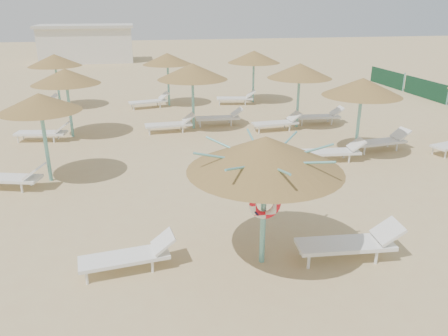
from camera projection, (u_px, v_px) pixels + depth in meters
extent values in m
plane|color=tan|center=(241.00, 255.00, 9.20)|extent=(120.00, 120.00, 0.00)
cylinder|color=#6BB9B3|center=(263.00, 212.00, 8.58)|extent=(0.11, 0.11, 2.24)
cone|color=olive|center=(265.00, 154.00, 8.15)|extent=(2.99, 2.99, 0.67)
cylinder|color=#6BB9B3|center=(265.00, 166.00, 8.24)|extent=(0.20, 0.20, 0.12)
cylinder|color=#6BB9B3|center=(300.00, 154.00, 8.29)|extent=(1.35, 0.04, 0.34)
cylinder|color=#6BB9B3|center=(282.00, 147.00, 8.70)|extent=(0.99, 0.99, 0.34)
cylinder|color=#6BB9B3|center=(256.00, 145.00, 8.79)|extent=(0.04, 1.35, 0.34)
cylinder|color=#6BB9B3|center=(234.00, 150.00, 8.52)|extent=(0.99, 0.99, 0.34)
cylinder|color=#6BB9B3|center=(229.00, 159.00, 8.04)|extent=(1.35, 0.04, 0.34)
cylinder|color=#6BB9B3|center=(247.00, 167.00, 7.63)|extent=(0.99, 0.99, 0.34)
cylinder|color=#6BB9B3|center=(277.00, 169.00, 7.54)|extent=(0.04, 1.35, 0.34)
cylinder|color=#6BB9B3|center=(299.00, 163.00, 7.81)|extent=(0.99, 0.99, 0.34)
torus|color=red|center=(265.00, 204.00, 8.40)|extent=(0.64, 0.15, 0.64)
cylinder|color=white|center=(87.00, 278.00, 8.20)|extent=(0.06, 0.06, 0.26)
cylinder|color=white|center=(86.00, 265.00, 8.60)|extent=(0.06, 0.06, 0.26)
cylinder|color=white|center=(152.00, 267.00, 8.56)|extent=(0.06, 0.06, 0.26)
cylinder|color=white|center=(149.00, 255.00, 8.97)|extent=(0.06, 0.06, 0.26)
cube|color=white|center=(124.00, 258.00, 8.56)|extent=(1.80, 0.78, 0.07)
cube|color=white|center=(163.00, 241.00, 8.71)|extent=(0.51, 0.60, 0.33)
cylinder|color=white|center=(309.00, 262.00, 8.68)|extent=(0.06, 0.06, 0.29)
cylinder|color=white|center=(301.00, 248.00, 9.17)|extent=(0.06, 0.06, 0.29)
cylinder|color=white|center=(376.00, 257.00, 8.84)|extent=(0.06, 0.06, 0.29)
cylinder|color=white|center=(365.00, 244.00, 9.32)|extent=(0.06, 0.06, 0.29)
cube|color=white|center=(345.00, 244.00, 8.95)|extent=(2.03, 0.81, 0.08)
cube|color=white|center=(388.00, 231.00, 8.96)|extent=(0.56, 0.67, 0.38)
cylinder|color=#6BB9B3|center=(46.00, 144.00, 12.68)|extent=(0.11, 0.11, 2.30)
cone|color=olive|center=(39.00, 102.00, 12.25)|extent=(2.29, 2.29, 0.52)
cylinder|color=#6BB9B3|center=(41.00, 110.00, 12.33)|extent=(0.20, 0.20, 0.12)
cylinder|color=white|center=(22.00, 188.00, 12.19)|extent=(0.06, 0.06, 0.28)
cylinder|color=white|center=(31.00, 181.00, 12.66)|extent=(0.06, 0.06, 0.28)
cube|color=white|center=(7.00, 178.00, 12.40)|extent=(2.00, 1.12, 0.08)
cube|color=white|center=(34.00, 171.00, 12.25)|extent=(0.63, 0.71, 0.36)
cylinder|color=#6BB9B3|center=(70.00, 108.00, 17.03)|extent=(0.11, 0.11, 2.30)
cone|color=olive|center=(65.00, 76.00, 16.60)|extent=(2.59, 2.59, 0.58)
cylinder|color=#6BB9B3|center=(66.00, 83.00, 16.68)|extent=(0.20, 0.20, 0.12)
cylinder|color=white|center=(18.00, 140.00, 16.57)|extent=(0.06, 0.06, 0.28)
cylinder|color=white|center=(23.00, 136.00, 17.04)|extent=(0.06, 0.06, 0.28)
cylinder|color=white|center=(54.00, 139.00, 16.60)|extent=(0.06, 0.06, 0.28)
cylinder|color=white|center=(58.00, 136.00, 17.06)|extent=(0.06, 0.06, 0.28)
cube|color=white|center=(41.00, 133.00, 16.76)|extent=(1.98, 0.95, 0.08)
cube|color=white|center=(62.00, 127.00, 16.69)|extent=(0.58, 0.68, 0.36)
cylinder|color=#6BB9B3|center=(58.00, 85.00, 21.86)|extent=(0.11, 0.11, 2.30)
cone|color=olive|center=(54.00, 60.00, 21.42)|extent=(2.57, 2.57, 0.58)
cylinder|color=#6BB9B3|center=(55.00, 65.00, 21.51)|extent=(0.20, 0.20, 0.12)
cylinder|color=white|center=(19.00, 111.00, 21.06)|extent=(0.06, 0.06, 0.28)
cylinder|color=white|center=(18.00, 109.00, 21.46)|extent=(0.06, 0.06, 0.28)
cylinder|color=white|center=(49.00, 108.00, 21.71)|extent=(0.06, 0.06, 0.28)
cylinder|color=white|center=(47.00, 106.00, 22.11)|extent=(0.06, 0.06, 0.28)
cube|color=white|center=(36.00, 104.00, 21.58)|extent=(2.00, 1.22, 0.08)
cube|color=white|center=(53.00, 98.00, 21.91)|extent=(0.66, 0.73, 0.36)
cylinder|color=#6BB9B3|center=(193.00, 102.00, 18.20)|extent=(0.11, 0.11, 2.30)
cone|color=olive|center=(192.00, 71.00, 17.77)|extent=(2.89, 2.89, 0.65)
cylinder|color=#6BB9B3|center=(193.00, 77.00, 17.85)|extent=(0.20, 0.20, 0.12)
cylinder|color=white|center=(150.00, 132.00, 17.58)|extent=(0.06, 0.06, 0.28)
cylinder|color=white|center=(148.00, 129.00, 18.03)|extent=(0.06, 0.06, 0.28)
cylinder|color=white|center=(183.00, 130.00, 17.89)|extent=(0.06, 0.06, 0.28)
cylinder|color=white|center=(181.00, 126.00, 18.34)|extent=(0.06, 0.06, 0.28)
cube|color=white|center=(168.00, 125.00, 17.93)|extent=(1.93, 0.71, 0.08)
cube|color=white|center=(189.00, 118.00, 18.03)|extent=(0.51, 0.62, 0.36)
cylinder|color=white|center=(200.00, 124.00, 18.69)|extent=(0.06, 0.06, 0.28)
cylinder|color=white|center=(199.00, 121.00, 19.16)|extent=(0.06, 0.06, 0.28)
cylinder|color=white|center=(231.00, 123.00, 18.89)|extent=(0.06, 0.06, 0.28)
cylinder|color=white|center=(229.00, 120.00, 19.35)|extent=(0.06, 0.06, 0.28)
cube|color=white|center=(218.00, 118.00, 18.98)|extent=(1.93, 0.71, 0.08)
cube|color=white|center=(237.00, 112.00, 19.01)|extent=(0.51, 0.62, 0.36)
cylinder|color=#6BB9B3|center=(168.00, 83.00, 22.42)|extent=(0.11, 0.11, 2.30)
cone|color=olive|center=(167.00, 59.00, 21.99)|extent=(2.50, 2.50, 0.56)
cylinder|color=#6BB9B3|center=(167.00, 63.00, 22.07)|extent=(0.20, 0.20, 0.12)
cylinder|color=white|center=(134.00, 108.00, 21.69)|extent=(0.06, 0.06, 0.28)
cylinder|color=white|center=(132.00, 106.00, 22.12)|extent=(0.06, 0.06, 0.28)
cylinder|color=white|center=(160.00, 105.00, 22.20)|extent=(0.06, 0.06, 0.28)
cylinder|color=white|center=(157.00, 103.00, 22.63)|extent=(0.06, 0.06, 0.28)
cube|color=white|center=(148.00, 102.00, 22.15)|extent=(1.99, 1.01, 0.08)
cube|color=white|center=(164.00, 96.00, 22.38)|extent=(0.60, 0.69, 0.36)
cylinder|color=#6BB9B3|center=(358.00, 123.00, 14.89)|extent=(0.11, 0.11, 2.30)
cone|color=olive|center=(362.00, 87.00, 14.46)|extent=(2.64, 2.64, 0.59)
cylinder|color=#6BB9B3|center=(362.00, 94.00, 14.54)|extent=(0.20, 0.20, 0.12)
cylinder|color=white|center=(309.00, 160.00, 14.38)|extent=(0.06, 0.06, 0.28)
cylinder|color=white|center=(305.00, 155.00, 14.84)|extent=(0.06, 0.06, 0.28)
cylinder|color=white|center=(349.00, 159.00, 14.49)|extent=(0.06, 0.06, 0.28)
cylinder|color=white|center=(344.00, 154.00, 14.96)|extent=(0.06, 0.06, 0.28)
cube|color=white|center=(331.00, 152.00, 14.61)|extent=(1.96, 0.82, 0.08)
cube|color=white|center=(356.00, 144.00, 14.60)|extent=(0.55, 0.65, 0.36)
cylinder|color=white|center=(364.00, 151.00, 15.28)|extent=(0.06, 0.06, 0.28)
cylinder|color=white|center=(356.00, 147.00, 15.72)|extent=(0.06, 0.06, 0.28)
cylinder|color=white|center=(397.00, 147.00, 15.66)|extent=(0.06, 0.06, 0.28)
cylinder|color=white|center=(388.00, 143.00, 16.11)|extent=(0.06, 0.06, 0.28)
cube|color=white|center=(380.00, 142.00, 15.67)|extent=(1.96, 0.82, 0.08)
cube|color=white|center=(401.00, 134.00, 15.82)|extent=(0.55, 0.65, 0.36)
cylinder|color=#6BB9B3|center=(298.00, 100.00, 18.42)|extent=(0.11, 0.11, 2.30)
cone|color=olive|center=(300.00, 71.00, 17.99)|extent=(2.68, 2.68, 0.60)
cylinder|color=#6BB9B3|center=(299.00, 77.00, 18.07)|extent=(0.20, 0.20, 0.12)
cylinder|color=white|center=(259.00, 130.00, 17.78)|extent=(0.06, 0.06, 0.28)
cylinder|color=white|center=(255.00, 127.00, 18.23)|extent=(0.06, 0.06, 0.28)
cylinder|color=white|center=(290.00, 128.00, 18.12)|extent=(0.06, 0.06, 0.28)
cylinder|color=white|center=(285.00, 125.00, 18.57)|extent=(0.06, 0.06, 0.28)
cube|color=white|center=(275.00, 123.00, 18.14)|extent=(1.94, 0.76, 0.08)
cube|color=white|center=(294.00, 116.00, 18.28)|extent=(0.53, 0.64, 0.36)
cylinder|color=white|center=(302.00, 123.00, 18.93)|extent=(0.06, 0.06, 0.28)
cylinder|color=white|center=(299.00, 120.00, 19.40)|extent=(0.06, 0.06, 0.28)
cylinder|color=white|center=(332.00, 122.00, 19.09)|extent=(0.06, 0.06, 0.28)
cylinder|color=white|center=(328.00, 119.00, 19.55)|extent=(0.06, 0.06, 0.28)
cube|color=white|center=(318.00, 117.00, 19.19)|extent=(1.94, 0.76, 0.08)
cube|color=white|center=(337.00, 111.00, 19.21)|extent=(0.53, 0.64, 0.36)
cylinder|color=#6BB9B3|center=(253.00, 81.00, 23.22)|extent=(0.11, 0.11, 2.30)
cone|color=olive|center=(254.00, 57.00, 22.78)|extent=(2.75, 2.75, 0.62)
cylinder|color=#6BB9B3|center=(254.00, 61.00, 22.86)|extent=(0.20, 0.20, 0.12)
cylinder|color=white|center=(220.00, 103.00, 22.76)|extent=(0.06, 0.06, 0.28)
cylinder|color=white|center=(220.00, 101.00, 23.22)|extent=(0.06, 0.06, 0.28)
cylinder|color=white|center=(245.00, 103.00, 22.77)|extent=(0.06, 0.06, 0.28)
cylinder|color=white|center=(245.00, 101.00, 23.24)|extent=(0.06, 0.06, 0.28)
cube|color=white|center=(235.00, 98.00, 22.94)|extent=(1.98, 0.96, 0.08)
cube|color=white|center=(251.00, 94.00, 22.86)|extent=(0.59, 0.68, 0.36)
cylinder|color=white|center=(445.00, 155.00, 14.91)|extent=(0.06, 0.06, 0.28)
cylinder|color=white|center=(433.00, 150.00, 15.32)|extent=(0.06, 0.06, 0.28)
cube|color=silver|center=(87.00, 45.00, 39.67)|extent=(8.00, 4.00, 3.00)
cube|color=beige|center=(85.00, 26.00, 39.10)|extent=(8.40, 4.40, 0.25)
cube|color=#1A4E38|center=(425.00, 89.00, 24.47)|extent=(0.08, 3.80, 1.00)
cylinder|color=#6BB9B3|center=(448.00, 95.00, 22.71)|extent=(0.08, 0.08, 1.10)
cube|color=#1A4E38|center=(387.00, 78.00, 28.14)|extent=(0.08, 3.80, 1.00)
cylinder|color=#6BB9B3|center=(404.00, 82.00, 26.38)|extent=(0.08, 0.08, 1.10)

